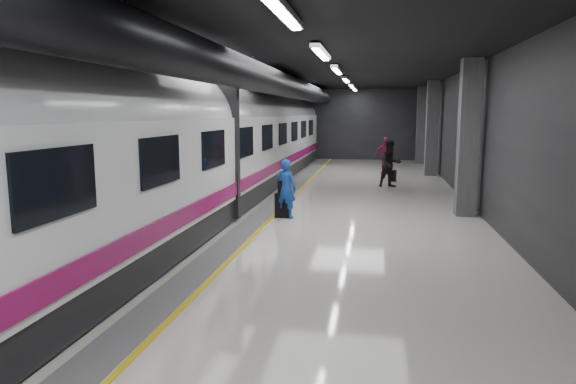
{
  "coord_description": "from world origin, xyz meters",
  "views": [
    {
      "loc": [
        1.94,
        -13.47,
        2.98
      ],
      "look_at": [
        0.06,
        -2.49,
        1.26
      ],
      "focal_mm": 32.0,
      "sensor_mm": 36.0,
      "label": 1
    }
  ],
  "objects": [
    {
      "name": "ground",
      "position": [
        0.0,
        0.0,
        0.0
      ],
      "size": [
        40.0,
        40.0,
        0.0
      ],
      "primitive_type": "plane",
      "color": "silver",
      "rests_on": "ground"
    },
    {
      "name": "platform_hall",
      "position": [
        -0.29,
        0.96,
        3.54
      ],
      "size": [
        10.02,
        40.02,
        4.51
      ],
      "color": "black",
      "rests_on": "ground"
    },
    {
      "name": "train",
      "position": [
        -3.25,
        -0.0,
        2.07
      ],
      "size": [
        3.05,
        38.0,
        4.05
      ],
      "color": "black",
      "rests_on": "ground"
    },
    {
      "name": "traveler_main",
      "position": [
        -0.55,
        0.72,
        0.85
      ],
      "size": [
        0.72,
        0.6,
        1.7
      ],
      "primitive_type": "imported",
      "rotation": [
        0.0,
        0.0,
        2.79
      ],
      "color": "blue",
      "rests_on": "ground"
    },
    {
      "name": "suitcase_main",
      "position": [
        -0.65,
        0.79,
        0.35
      ],
      "size": [
        0.46,
        0.33,
        0.7
      ],
      "primitive_type": "cube",
      "rotation": [
        0.0,
        0.0,
        -0.13
      ],
      "color": "black",
      "rests_on": "ground"
    },
    {
      "name": "shoulder_bag",
      "position": [
        -0.65,
        0.77,
        0.88
      ],
      "size": [
        0.3,
        0.21,
        0.36
      ],
      "primitive_type": "cube",
      "rotation": [
        0.0,
        0.0,
        -0.25
      ],
      "color": "black",
      "rests_on": "suitcase_main"
    },
    {
      "name": "traveler_far_a",
      "position": [
        2.53,
        7.55,
        0.95
      ],
      "size": [
        1.14,
        1.04,
        1.9
      ],
      "primitive_type": "imported",
      "rotation": [
        0.0,
        0.0,
        0.42
      ],
      "color": "black",
      "rests_on": "ground"
    },
    {
      "name": "traveler_far_b",
      "position": [
        2.41,
        12.18,
        0.91
      ],
      "size": [
        1.12,
        0.61,
        1.82
      ],
      "primitive_type": "imported",
      "rotation": [
        0.0,
        0.0,
        -0.17
      ],
      "color": "maroon",
      "rests_on": "ground"
    },
    {
      "name": "suitcase_far",
      "position": [
        2.68,
        9.4,
        0.25
      ],
      "size": [
        0.38,
        0.29,
        0.5
      ],
      "primitive_type": "cube",
      "rotation": [
        0.0,
        0.0,
        -0.22
      ],
      "color": "black",
      "rests_on": "ground"
    }
  ]
}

